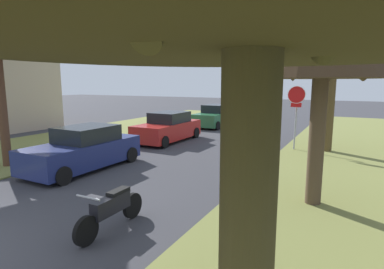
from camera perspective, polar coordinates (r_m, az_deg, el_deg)
The scene contains 8 objects.
stop_sign_far at distance 15.31m, azimuth 18.43°, elevation 5.30°, with size 0.81×0.36×2.97m.
street_tree_right_mid_a at distance 8.63m, azimuth 23.17°, elevation 21.36°, with size 3.26×3.26×6.89m.
street_tree_right_mid_b at distance 15.85m, azimuth 24.87°, elevation 20.92°, with size 4.10×4.10×8.45m.
parked_sedan_navy at distance 12.22m, azimuth -19.06°, elevation -2.60°, with size 1.99×4.42×1.57m.
parked_sedan_red at distance 17.13m, azimuth -4.41°, elevation 1.21°, with size 1.99×4.42×1.57m.
parked_sedan_green at distance 22.99m, azimuth 4.32°, elevation 3.30°, with size 1.99×4.42×1.57m.
parked_sedan_tan at distance 28.39m, azimuth 9.16°, elevation 4.36°, with size 1.99×4.42×1.57m.
parked_motorcycle at distance 7.12m, azimuth -14.41°, elevation -12.94°, with size 0.60×2.05×0.97m.
Camera 1 is at (6.56, -1.86, 3.16)m, focal length 29.31 mm.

